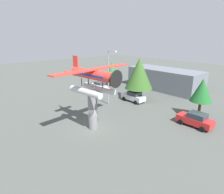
{
  "coord_description": "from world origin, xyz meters",
  "views": [
    {
      "loc": [
        17.02,
        -12.12,
        10.5
      ],
      "look_at": [
        0.0,
        3.0,
        3.31
      ],
      "focal_mm": 30.59,
      "sensor_mm": 36.0,
      "label": 1
    }
  ],
  "objects_px": {
    "display_pedestal": "(93,111)",
    "car_near_white": "(99,86)",
    "car_far_red": "(195,119)",
    "streetlight_primary": "(109,74)",
    "tree_east": "(139,73)",
    "storefront_building": "(165,79)",
    "tree_west": "(112,70)",
    "car_mid_silver": "(133,96)",
    "floatplane_monument": "(93,79)",
    "tree_center_back": "(202,90)"
  },
  "relations": [
    {
      "from": "floatplane_monument",
      "to": "car_far_red",
      "type": "distance_m",
      "value": 13.41
    },
    {
      "from": "tree_east",
      "to": "storefront_building",
      "type": "bearing_deg",
      "value": 98.19
    },
    {
      "from": "tree_east",
      "to": "car_near_white",
      "type": "bearing_deg",
      "value": -173.74
    },
    {
      "from": "floatplane_monument",
      "to": "tree_east",
      "type": "bearing_deg",
      "value": 100.93
    },
    {
      "from": "streetlight_primary",
      "to": "tree_east",
      "type": "bearing_deg",
      "value": 72.0
    },
    {
      "from": "car_near_white",
      "to": "streetlight_primary",
      "type": "distance_m",
      "value": 9.78
    },
    {
      "from": "car_mid_silver",
      "to": "storefront_building",
      "type": "bearing_deg",
      "value": -83.38
    },
    {
      "from": "display_pedestal",
      "to": "car_far_red",
      "type": "relative_size",
      "value": 1.05
    },
    {
      "from": "car_far_red",
      "to": "streetlight_primary",
      "type": "bearing_deg",
      "value": 12.0
    },
    {
      "from": "display_pedestal",
      "to": "streetlight_primary",
      "type": "distance_m",
      "value": 9.06
    },
    {
      "from": "car_far_red",
      "to": "tree_west",
      "type": "height_order",
      "value": "tree_west"
    },
    {
      "from": "tree_east",
      "to": "streetlight_primary",
      "type": "bearing_deg",
      "value": -108.0
    },
    {
      "from": "streetlight_primary",
      "to": "tree_west",
      "type": "bearing_deg",
      "value": 136.31
    },
    {
      "from": "display_pedestal",
      "to": "car_near_white",
      "type": "xyz_separation_m",
      "value": [
        -13.01,
        11.04,
        -1.32
      ]
    },
    {
      "from": "car_far_red",
      "to": "tree_east",
      "type": "xyz_separation_m",
      "value": [
        -11.27,
        2.4,
        3.82
      ]
    },
    {
      "from": "display_pedestal",
      "to": "car_mid_silver",
      "type": "xyz_separation_m",
      "value": [
        -3.61,
        11.08,
        -1.32
      ]
    },
    {
      "from": "floatplane_monument",
      "to": "tree_center_back",
      "type": "height_order",
      "value": "floatplane_monument"
    },
    {
      "from": "car_near_white",
      "to": "tree_center_back",
      "type": "relative_size",
      "value": 0.77
    },
    {
      "from": "display_pedestal",
      "to": "streetlight_primary",
      "type": "height_order",
      "value": "streetlight_primary"
    },
    {
      "from": "display_pedestal",
      "to": "storefront_building",
      "type": "distance_m",
      "value": 22.53
    },
    {
      "from": "streetlight_primary",
      "to": "car_near_white",
      "type": "bearing_deg",
      "value": 152.51
    },
    {
      "from": "floatplane_monument",
      "to": "storefront_building",
      "type": "distance_m",
      "value": 22.9
    },
    {
      "from": "car_mid_silver",
      "to": "storefront_building",
      "type": "relative_size",
      "value": 0.28
    },
    {
      "from": "car_mid_silver",
      "to": "tree_center_back",
      "type": "bearing_deg",
      "value": -171.86
    },
    {
      "from": "streetlight_primary",
      "to": "storefront_building",
      "type": "distance_m",
      "value": 15.33
    },
    {
      "from": "car_near_white",
      "to": "tree_east",
      "type": "relative_size",
      "value": 0.58
    },
    {
      "from": "display_pedestal",
      "to": "storefront_building",
      "type": "relative_size",
      "value": 0.29
    },
    {
      "from": "car_near_white",
      "to": "car_mid_silver",
      "type": "bearing_deg",
      "value": -179.79
    },
    {
      "from": "streetlight_primary",
      "to": "tree_center_back",
      "type": "bearing_deg",
      "value": 25.11
    },
    {
      "from": "car_mid_silver",
      "to": "streetlight_primary",
      "type": "relative_size",
      "value": 0.49
    },
    {
      "from": "display_pedestal",
      "to": "tree_west",
      "type": "height_order",
      "value": "tree_west"
    },
    {
      "from": "car_near_white",
      "to": "tree_center_back",
      "type": "bearing_deg",
      "value": -175.58
    },
    {
      "from": "car_mid_silver",
      "to": "floatplane_monument",
      "type": "bearing_deg",
      "value": 108.68
    },
    {
      "from": "car_far_red",
      "to": "streetlight_primary",
      "type": "xyz_separation_m",
      "value": [
        -12.94,
        -2.75,
        4.08
      ]
    },
    {
      "from": "tree_west",
      "to": "tree_east",
      "type": "bearing_deg",
      "value": -17.71
    },
    {
      "from": "car_mid_silver",
      "to": "storefront_building",
      "type": "xyz_separation_m",
      "value": [
        -1.27,
        10.92,
        1.22
      ]
    },
    {
      "from": "car_mid_silver",
      "to": "streetlight_primary",
      "type": "height_order",
      "value": "streetlight_primary"
    },
    {
      "from": "tree_center_back",
      "to": "car_mid_silver",
      "type": "bearing_deg",
      "value": -171.86
    },
    {
      "from": "display_pedestal",
      "to": "car_far_red",
      "type": "height_order",
      "value": "display_pedestal"
    },
    {
      "from": "car_far_red",
      "to": "storefront_building",
      "type": "height_order",
      "value": "storefront_building"
    },
    {
      "from": "car_far_red",
      "to": "storefront_building",
      "type": "relative_size",
      "value": 0.28
    },
    {
      "from": "storefront_building",
      "to": "tree_center_back",
      "type": "distance_m",
      "value": 15.19
    },
    {
      "from": "streetlight_primary",
      "to": "tree_center_back",
      "type": "distance_m",
      "value": 13.34
    },
    {
      "from": "display_pedestal",
      "to": "tree_east",
      "type": "bearing_deg",
      "value": 105.93
    },
    {
      "from": "storefront_building",
      "to": "streetlight_primary",
      "type": "bearing_deg",
      "value": -90.94
    },
    {
      "from": "floatplane_monument",
      "to": "tree_west",
      "type": "bearing_deg",
      "value": 126.96
    },
    {
      "from": "streetlight_primary",
      "to": "car_mid_silver",
      "type": "bearing_deg",
      "value": 69.87
    },
    {
      "from": "floatplane_monument",
      "to": "car_near_white",
      "type": "height_order",
      "value": "floatplane_monument"
    },
    {
      "from": "streetlight_primary",
      "to": "tree_east",
      "type": "relative_size",
      "value": 1.19
    },
    {
      "from": "display_pedestal",
      "to": "tree_east",
      "type": "relative_size",
      "value": 0.61
    }
  ]
}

